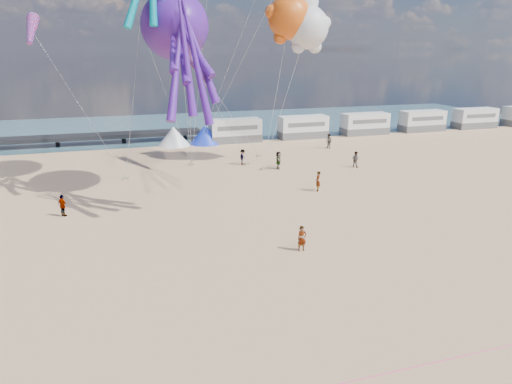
{
  "coord_description": "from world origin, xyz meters",
  "views": [
    {
      "loc": [
        -8.76,
        -17.16,
        11.58
      ],
      "look_at": [
        -1.64,
        6.0,
        3.99
      ],
      "focal_mm": 32.0,
      "sensor_mm": 36.0,
      "label": 1
    }
  ],
  "objects_px": {
    "motorhome_0": "(235,131)",
    "beachgoer_1": "(329,141)",
    "motorhome_4": "(475,118)",
    "standing_person": "(302,239)",
    "beachgoer_4": "(278,160)",
    "sandbag_c": "(263,169)",
    "tent_blue": "(205,134)",
    "beachgoer_7": "(355,159)",
    "windsock_left": "(31,30)",
    "kite_teddy_orange": "(290,17)",
    "windsock_right": "(189,32)",
    "beachgoer_2": "(243,157)",
    "sandbag_d": "(259,156)",
    "motorhome_3": "(422,121)",
    "beachgoer_5": "(318,181)",
    "motorhome_2": "(365,124)",
    "sandbag_e": "(191,165)",
    "sandbag_b": "(247,164)",
    "beachgoer_3": "(63,206)",
    "kite_octopus_purple": "(174,26)",
    "motorhome_1": "(303,127)",
    "kite_panda": "(307,27)",
    "sandbag_a": "(126,178)",
    "tent_white": "(174,136)",
    "windsock_mid": "(203,75)"
  },
  "relations": [
    {
      "from": "kite_octopus_purple",
      "to": "sandbag_e",
      "type": "bearing_deg",
      "value": 62.55
    },
    {
      "from": "motorhome_3",
      "to": "windsock_mid",
      "type": "xyz_separation_m",
      "value": [
        -34.86,
        -12.71,
        7.77
      ]
    },
    {
      "from": "sandbag_e",
      "to": "motorhome_0",
      "type": "bearing_deg",
      "value": 55.21
    },
    {
      "from": "beachgoer_2",
      "to": "windsock_left",
      "type": "height_order",
      "value": "windsock_left"
    },
    {
      "from": "beachgoer_4",
      "to": "windsock_left",
      "type": "bearing_deg",
      "value": 103.06
    },
    {
      "from": "kite_teddy_orange",
      "to": "windsock_left",
      "type": "xyz_separation_m",
      "value": [
        -23.07,
        0.88,
        -1.35
      ]
    },
    {
      "from": "beachgoer_7",
      "to": "motorhome_1",
      "type": "bearing_deg",
      "value": -38.55
    },
    {
      "from": "tent_blue",
      "to": "beachgoer_7",
      "type": "distance_m",
      "value": 20.71
    },
    {
      "from": "tent_white",
      "to": "kite_panda",
      "type": "xyz_separation_m",
      "value": [
        11.88,
        -13.56,
        12.43
      ]
    },
    {
      "from": "windsock_left",
      "to": "motorhome_0",
      "type": "bearing_deg",
      "value": 27.75
    },
    {
      "from": "beachgoer_2",
      "to": "windsock_left",
      "type": "xyz_separation_m",
      "value": [
        -18.55,
        -0.21,
        12.37
      ]
    },
    {
      "from": "beachgoer_1",
      "to": "sandbag_b",
      "type": "bearing_deg",
      "value": -87.46
    },
    {
      "from": "beachgoer_2",
      "to": "kite_teddy_orange",
      "type": "xyz_separation_m",
      "value": [
        4.52,
        -1.1,
        13.72
      ]
    },
    {
      "from": "beachgoer_3",
      "to": "sandbag_b",
      "type": "distance_m",
      "value": 20.3
    },
    {
      "from": "beachgoer_5",
      "to": "sandbag_b",
      "type": "xyz_separation_m",
      "value": [
        -3.18,
        10.75,
        -0.75
      ]
    },
    {
      "from": "kite_teddy_orange",
      "to": "windsock_right",
      "type": "relative_size",
      "value": 1.48
    },
    {
      "from": "tent_blue",
      "to": "kite_teddy_orange",
      "type": "distance_m",
      "value": 19.75
    },
    {
      "from": "motorhome_2",
      "to": "motorhome_3",
      "type": "xyz_separation_m",
      "value": [
        9.5,
        0.0,
        0.0
      ]
    },
    {
      "from": "beachgoer_4",
      "to": "sandbag_e",
      "type": "bearing_deg",
      "value": 84.59
    },
    {
      "from": "beachgoer_5",
      "to": "windsock_right",
      "type": "relative_size",
      "value": 0.35
    },
    {
      "from": "motorhome_4",
      "to": "beachgoer_7",
      "type": "xyz_separation_m",
      "value": [
        -29.63,
        -16.61,
        -0.67
      ]
    },
    {
      "from": "beachgoer_3",
      "to": "kite_teddy_orange",
      "type": "xyz_separation_m",
      "value": [
        21.11,
        10.11,
        13.72
      ]
    },
    {
      "from": "kite_octopus_purple",
      "to": "sandbag_d",
      "type": "bearing_deg",
      "value": 33.06
    },
    {
      "from": "beachgoer_1",
      "to": "kite_panda",
      "type": "xyz_separation_m",
      "value": [
        -5.94,
        -6.15,
        12.73
      ]
    },
    {
      "from": "motorhome_3",
      "to": "beachgoer_7",
      "type": "xyz_separation_m",
      "value": [
        -20.13,
        -16.61,
        -0.67
      ]
    },
    {
      "from": "motorhome_2",
      "to": "beachgoer_2",
      "type": "relative_size",
      "value": 4.06
    },
    {
      "from": "windsock_left",
      "to": "beachgoer_7",
      "type": "bearing_deg",
      "value": -11.05
    },
    {
      "from": "sandbag_c",
      "to": "sandbag_d",
      "type": "height_order",
      "value": "same"
    },
    {
      "from": "beachgoer_7",
      "to": "windsock_right",
      "type": "distance_m",
      "value": 20.88
    },
    {
      "from": "motorhome_3",
      "to": "beachgoer_5",
      "type": "distance_m",
      "value": 35.72
    },
    {
      "from": "motorhome_0",
      "to": "beachgoer_1",
      "type": "distance_m",
      "value": 12.32
    },
    {
      "from": "beachgoer_5",
      "to": "sandbag_a",
      "type": "xyz_separation_m",
      "value": [
        -15.56,
        8.54,
        -0.75
      ]
    },
    {
      "from": "beachgoer_2",
      "to": "beachgoer_5",
      "type": "relative_size",
      "value": 0.94
    },
    {
      "from": "beachgoer_4",
      "to": "kite_teddy_orange",
      "type": "xyz_separation_m",
      "value": [
        1.53,
        1.67,
        13.64
      ]
    },
    {
      "from": "beachgoer_3",
      "to": "kite_octopus_purple",
      "type": "height_order",
      "value": "kite_octopus_purple"
    },
    {
      "from": "sandbag_e",
      "to": "windsock_left",
      "type": "relative_size",
      "value": 0.08
    },
    {
      "from": "motorhome_0",
      "to": "sandbag_c",
      "type": "distance_m",
      "value": 15.0
    },
    {
      "from": "standing_person",
      "to": "beachgoer_5",
      "type": "bearing_deg",
      "value": 59.99
    },
    {
      "from": "windsock_right",
      "to": "standing_person",
      "type": "bearing_deg",
      "value": -92.14
    },
    {
      "from": "beachgoer_4",
      "to": "beachgoer_7",
      "type": "distance_m",
      "value": 7.95
    },
    {
      "from": "kite_panda",
      "to": "beachgoer_4",
      "type": "bearing_deg",
      "value": -160.19
    },
    {
      "from": "beachgoer_4",
      "to": "beachgoer_7",
      "type": "xyz_separation_m",
      "value": [
        7.76,
        -1.72,
        -0.06
      ]
    },
    {
      "from": "kite_octopus_purple",
      "to": "beachgoer_7",
      "type": "bearing_deg",
      "value": -3.39
    },
    {
      "from": "beachgoer_4",
      "to": "sandbag_c",
      "type": "distance_m",
      "value": 1.78
    },
    {
      "from": "beachgoer_1",
      "to": "beachgoer_5",
      "type": "height_order",
      "value": "beachgoer_1"
    },
    {
      "from": "motorhome_4",
      "to": "standing_person",
      "type": "distance_m",
      "value": 54.57
    },
    {
      "from": "sandbag_b",
      "to": "windsock_mid",
      "type": "xyz_separation_m",
      "value": [
        -4.41,
        -0.4,
        9.16
      ]
    },
    {
      "from": "standing_person",
      "to": "sandbag_b",
      "type": "relative_size",
      "value": 3.15
    },
    {
      "from": "motorhome_3",
      "to": "motorhome_0",
      "type": "bearing_deg",
      "value": 180.0
    },
    {
      "from": "beachgoer_4",
      "to": "kite_octopus_purple",
      "type": "distance_m",
      "value": 16.97
    }
  ]
}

